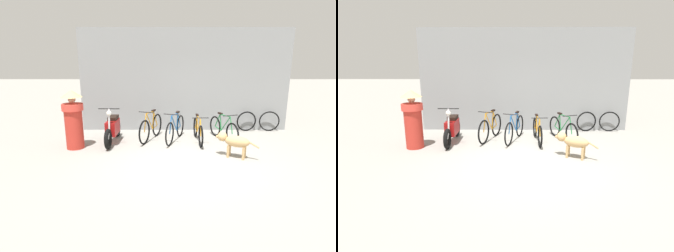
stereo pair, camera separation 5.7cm
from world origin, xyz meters
TOP-DOWN VIEW (x-y plane):
  - ground_plane at (0.00, 0.00)m, footprint 60.00×60.00m
  - shop_wall_back at (0.00, 3.19)m, footprint 7.00×0.20m
  - bicycle_0 at (-1.07, 1.91)m, footprint 0.64×1.58m
  - bicycle_1 at (-0.34, 1.81)m, footprint 0.64×1.64m
  - bicycle_2 at (0.32, 1.73)m, footprint 0.46×1.69m
  - bicycle_3 at (1.10, 1.87)m, footprint 0.62×1.56m
  - motorcycle at (-2.17, 1.64)m, footprint 0.58×1.78m
  - stray_dog at (1.05, 0.41)m, footprint 0.98×0.61m
  - person_in_robes at (-3.10, 1.13)m, footprint 0.63×0.63m
  - spare_tire_left at (2.88, 2.94)m, footprint 0.68×0.10m
  - spare_tire_right at (2.10, 2.94)m, footprint 0.68×0.11m

SIDE VIEW (x-z plane):
  - ground_plane at x=0.00m, z-range 0.00..0.00m
  - bicycle_2 at x=0.32m, z-range -0.07..0.74m
  - spare_tire_right at x=2.10m, z-range 0.00..0.68m
  - spare_tire_left at x=2.88m, z-range 0.00..0.68m
  - bicycle_3 at x=1.10m, z-range -0.08..0.76m
  - bicycle_1 at x=-0.34m, z-range -0.08..0.81m
  - bicycle_0 at x=-1.07m, z-range -0.08..0.84m
  - motorcycle at x=-2.17m, z-range -0.12..0.95m
  - stray_dog at x=1.05m, z-range 0.11..0.72m
  - person_in_robes at x=-3.10m, z-range 0.04..1.64m
  - shop_wall_back at x=0.00m, z-range 0.00..3.38m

